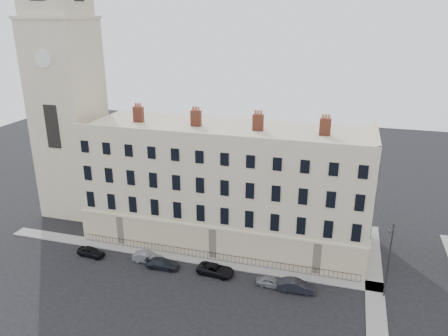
{
  "coord_description": "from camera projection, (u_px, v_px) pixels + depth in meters",
  "views": [
    {
      "loc": [
        8.38,
        -38.9,
        28.63
      ],
      "look_at": [
        -5.74,
        10.0,
        10.44
      ],
      "focal_mm": 35.0,
      "sensor_mm": 36.0,
      "label": 1
    }
  ],
  "objects": [
    {
      "name": "streetlamp",
      "position": [
        389.0,
        258.0,
        44.88
      ],
      "size": [
        0.82,
        1.8,
        8.69
      ],
      "rotation": [
        0.0,
        0.0,
        0.36
      ],
      "color": "#323438",
      "rests_on": "ground"
    },
    {
      "name": "car_f",
      "position": [
        296.0,
        286.0,
        47.27
      ],
      "size": [
        4.16,
        1.64,
        1.35
      ],
      "primitive_type": "imported",
      "rotation": [
        0.0,
        0.0,
        1.62
      ],
      "color": "black",
      "rests_on": "ground"
    },
    {
      "name": "car_d",
      "position": [
        216.0,
        270.0,
        50.39
      ],
      "size": [
        4.5,
        2.38,
        1.21
      ],
      "primitive_type": "imported",
      "rotation": [
        0.0,
        0.0,
        1.48
      ],
      "color": "black",
      "rests_on": "ground"
    },
    {
      "name": "railings",
      "position": [
        212.0,
        256.0,
        53.28
      ],
      "size": [
        35.0,
        0.04,
        0.96
      ],
      "color": "black",
      "rests_on": "ground"
    },
    {
      "name": "ground",
      "position": [
        249.0,
        294.0,
        47.02
      ],
      "size": [
        160.0,
        160.0,
        0.0
      ],
      "primitive_type": "plane",
      "color": "black",
      "rests_on": "ground"
    },
    {
      "name": "pavement_terrace",
      "position": [
        180.0,
        256.0,
        54.13
      ],
      "size": [
        48.0,
        2.0,
        0.12
      ],
      "primitive_type": "cube",
      "color": "gray",
      "rests_on": "ground"
    },
    {
      "name": "terrace",
      "position": [
        226.0,
        184.0,
        56.88
      ],
      "size": [
        36.22,
        12.22,
        17.0
      ],
      "color": "beige",
      "rests_on": "ground"
    },
    {
      "name": "car_b",
      "position": [
        148.0,
        257.0,
        52.86
      ],
      "size": [
        3.76,
        1.32,
        1.24
      ],
      "primitive_type": "imported",
      "rotation": [
        0.0,
        0.0,
        1.57
      ],
      "color": "slate",
      "rests_on": "ground"
    },
    {
      "name": "pavement_east_return",
      "position": [
        373.0,
        272.0,
        50.84
      ],
      "size": [
        2.0,
        24.0,
        0.12
      ],
      "primitive_type": "cube",
      "color": "gray",
      "rests_on": "ground"
    },
    {
      "name": "car_a",
      "position": [
        91.0,
        252.0,
        54.18
      ],
      "size": [
        3.66,
        1.76,
        1.21
      ],
      "primitive_type": "imported",
      "rotation": [
        0.0,
        0.0,
        1.47
      ],
      "color": "black",
      "rests_on": "ground"
    },
    {
      "name": "car_c",
      "position": [
        163.0,
        263.0,
        51.64
      ],
      "size": [
        4.13,
        1.83,
        1.18
      ],
      "primitive_type": "imported",
      "rotation": [
        0.0,
        0.0,
        1.61
      ],
      "color": "black",
      "rests_on": "ground"
    },
    {
      "name": "car_e",
      "position": [
        271.0,
        282.0,
        48.16
      ],
      "size": [
        3.36,
        1.51,
        1.12
      ],
      "primitive_type": "imported",
      "rotation": [
        0.0,
        0.0,
        1.51
      ],
      "color": "gray",
      "rests_on": "ground"
    },
    {
      "name": "church_tower",
      "position": [
        66.0,
        88.0,
        61.23
      ],
      "size": [
        8.0,
        8.13,
        44.0
      ],
      "color": "beige",
      "rests_on": "ground"
    }
  ]
}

